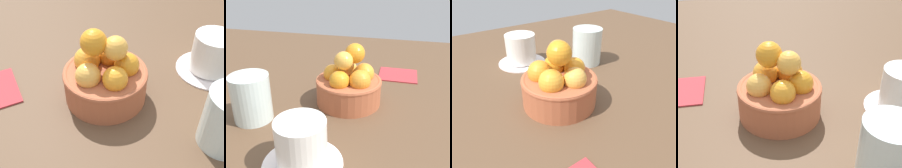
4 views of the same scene
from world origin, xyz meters
TOP-DOWN VIEW (x-y plane):
  - ground_plane at (0.00, 0.00)cm, footprint 150.45×113.96cm
  - terracotta_bowl at (0.07, 0.00)cm, footprint 14.25×14.25cm
  - water_glass at (-16.79, -11.32)cm, footprint 7.54×7.54cm
  - folded_napkin at (10.14, 18.36)cm, footprint 10.36×9.71cm

SIDE VIEW (x-z plane):
  - ground_plane at x=0.00cm, z-range -3.22..0.00cm
  - folded_napkin at x=10.14cm, z-range 0.00..0.60cm
  - terracotta_bowl at x=0.07cm, z-range -2.15..11.06cm
  - water_glass at x=-16.79cm, z-range 0.00..9.33cm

